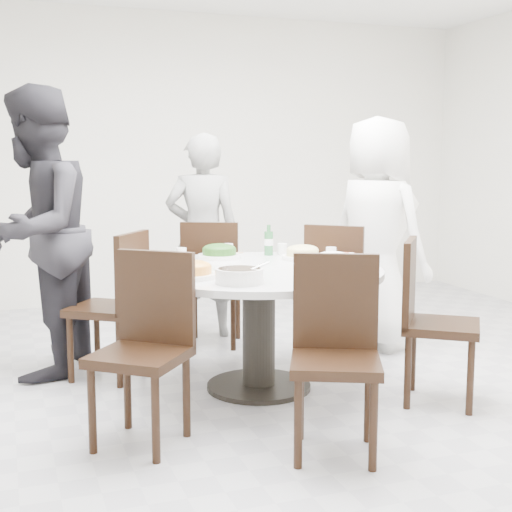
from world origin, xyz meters
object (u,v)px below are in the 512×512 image
object	(u,v)px
chair_n	(213,283)
soup_bowl	(239,276)
beverage_bottle	(269,240)
dining_table	(259,329)
diner_left	(37,233)
chair_ne	(340,289)
diner_middle	(203,236)
rice_bowl	(333,269)
chair_sw	(139,352)
chair_nw	(106,305)
chair_s	(336,358)
diner_right	(377,233)
chair_se	(442,322)

from	to	relation	value
chair_n	soup_bowl	bearing A→B (deg)	103.04
soup_bowl	beverage_bottle	xyz separation A→B (m)	(0.53, 0.96, 0.06)
dining_table	diner_left	distance (m)	1.55
chair_ne	chair_n	bearing A→B (deg)	6.40
diner_middle	rice_bowl	xyz separation A→B (m)	(0.23, -1.89, 0.01)
chair_sw	soup_bowl	distance (m)	0.68
dining_table	rice_bowl	distance (m)	0.70
chair_n	chair_nw	distance (m)	1.05
chair_n	diner_middle	world-z (taller)	diner_middle
diner_middle	beverage_bottle	bearing A→B (deg)	121.20
chair_sw	soup_bowl	world-z (taller)	chair_sw
beverage_bottle	chair_n	bearing A→B (deg)	111.69
chair_sw	chair_s	xyz separation A→B (m)	(0.85, -0.43, 0.00)
chair_n	diner_middle	bearing A→B (deg)	-66.71
chair_ne	soup_bowl	bearing A→B (deg)	83.17
dining_table	chair_nw	distance (m)	1.01
diner_middle	diner_left	xyz separation A→B (m)	(-1.28, -0.65, 0.13)
chair_n	beverage_bottle	size ratio (longest dim) A/B	4.53
dining_table	soup_bowl	world-z (taller)	soup_bowl
chair_ne	beverage_bottle	distance (m)	0.68
chair_n	chair_sw	world-z (taller)	same
diner_left	dining_table	bearing A→B (deg)	82.70
chair_n	diner_right	bearing A→B (deg)	-178.36
chair_s	chair_se	bearing A→B (deg)	51.83
chair_nw	diner_left	world-z (taller)	diner_left
soup_bowl	beverage_bottle	world-z (taller)	beverage_bottle
chair_ne	chair_se	xyz separation A→B (m)	(0.08, -1.15, 0.00)
dining_table	chair_s	size ratio (longest dim) A/B	1.58
diner_right	chair_sw	bearing A→B (deg)	99.82
chair_ne	beverage_bottle	xyz separation A→B (m)	(-0.56, -0.04, 0.38)
dining_table	rice_bowl	xyz separation A→B (m)	(0.26, -0.48, 0.43)
chair_n	chair_se	bearing A→B (deg)	141.41
chair_nw	diner_middle	size ratio (longest dim) A/B	0.59
soup_bowl	rice_bowl	bearing A→B (deg)	-5.60
chair_se	chair_sw	bearing A→B (deg)	127.75
chair_se	soup_bowl	xyz separation A→B (m)	(-1.18, 0.15, 0.31)
chair_sw	chair_s	world-z (taller)	same
diner_right	chair_se	bearing A→B (deg)	145.99
chair_sw	diner_middle	xyz separation A→B (m)	(0.88, 2.02, 0.33)
chair_n	beverage_bottle	xyz separation A→B (m)	(0.23, -0.58, 0.38)
diner_left	beverage_bottle	size ratio (longest dim) A/B	8.93
dining_table	chair_se	world-z (taller)	chair_se
dining_table	chair_sw	world-z (taller)	chair_sw
chair_ne	beverage_bottle	world-z (taller)	beverage_bottle
chair_ne	chair_s	distance (m)	1.81
chair_s	chair_se	size ratio (longest dim) A/B	1.00
soup_bowl	diner_right	bearing A→B (deg)	36.97
chair_n	soup_bowl	distance (m)	1.60
chair_sw	diner_middle	world-z (taller)	diner_middle
chair_se	chair_s	bearing A→B (deg)	153.81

